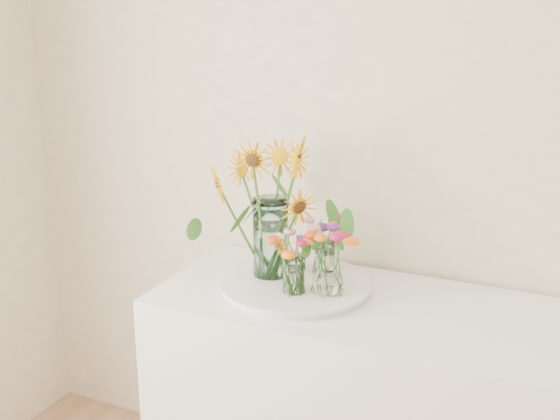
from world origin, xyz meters
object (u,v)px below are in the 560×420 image
object	(u,v)px
tray	(295,286)
small_vase_b	(328,274)
small_vase_c	(325,257)
mason_jar	(271,238)
small_vase_a	(294,275)

from	to	relation	value
tray	small_vase_b	world-z (taller)	small_vase_b
tray	small_vase_c	xyz separation A→B (m)	(0.06, 0.11, 0.07)
mason_jar	small_vase_c	bearing A→B (deg)	31.35
small_vase_b	small_vase_c	world-z (taller)	small_vase_b
tray	mason_jar	size ratio (longest dim) A/B	1.76
small_vase_b	mason_jar	bearing A→B (deg)	163.90
tray	mason_jar	xyz separation A→B (m)	(-0.10, 0.02, 0.15)
mason_jar	small_vase_a	distance (m)	0.18
small_vase_a	small_vase_c	distance (m)	0.20
mason_jar	small_vase_b	distance (m)	0.25
mason_jar	small_vase_c	distance (m)	0.20
small_vase_c	tray	bearing A→B (deg)	-117.54
small_vase_b	small_vase_a	bearing A→B (deg)	-161.41
tray	small_vase_a	bearing A→B (deg)	-69.77
tray	small_vase_b	distance (m)	0.17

